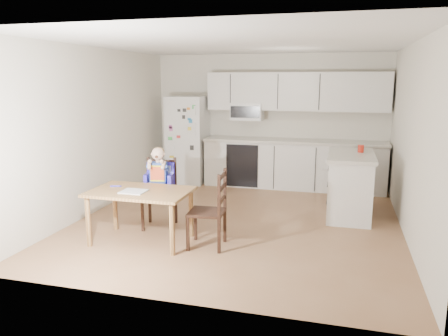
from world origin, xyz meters
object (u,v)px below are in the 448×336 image
red_cup (361,149)px  chair_side (214,205)px  kitchen_island (350,185)px  dining_table (140,197)px  refrigerator (188,140)px  chair_booster (160,179)px

red_cup → chair_side: red_cup is taller
kitchen_island → dining_table: size_ratio=1.03×
refrigerator → chair_side: size_ratio=1.79×
red_cup → chair_booster: chair_booster is taller
kitchen_island → refrigerator: bearing=154.5°
red_cup → chair_side: bearing=-131.5°
kitchen_island → chair_side: (-1.59, -1.76, 0.06)m
chair_booster → red_cup: bearing=17.5°
kitchen_island → chair_booster: chair_booster is taller
dining_table → refrigerator: bearing=99.6°
kitchen_island → red_cup: bearing=54.1°
refrigerator → chair_booster: size_ratio=1.52×
red_cup → refrigerator: bearing=158.3°
kitchen_island → chair_side: 2.38m
dining_table → chair_booster: size_ratio=1.11×
refrigerator → red_cup: 3.48m
chair_booster → chair_side: (0.95, -0.56, -0.14)m
chair_booster → chair_side: chair_booster is taller
refrigerator → red_cup: refrigerator is taller
red_cup → dining_table: size_ratio=0.09×
dining_table → chair_side: 0.95m
red_cup → dining_table: red_cup is taller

